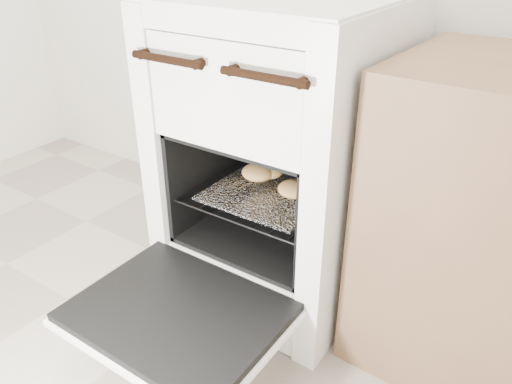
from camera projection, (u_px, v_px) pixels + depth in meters
stove at (283, 159)px, 1.49m from camera, size 0.58×0.65×0.89m
oven_door at (178, 315)px, 1.25m from camera, size 0.52×0.41×0.04m
oven_rack at (271, 193)px, 1.49m from camera, size 0.42×0.41×0.01m
foil_sheet at (267, 194)px, 1.47m from camera, size 0.33×0.29×0.01m
baked_rolls at (272, 176)px, 1.51m from camera, size 0.26×0.19×0.05m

